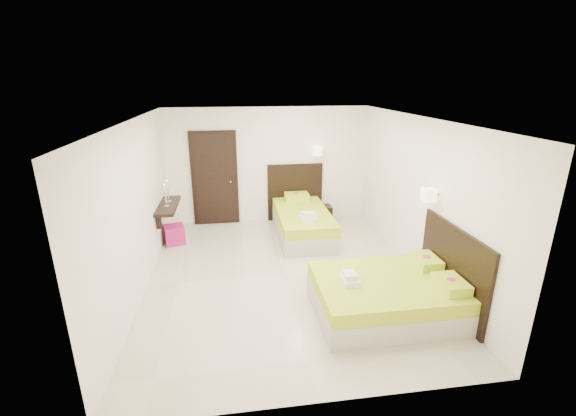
{
  "coord_description": "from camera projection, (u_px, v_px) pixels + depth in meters",
  "views": [
    {
      "loc": [
        -0.79,
        -5.78,
        3.16
      ],
      "look_at": [
        0.1,
        0.3,
        1.1
      ],
      "focal_mm": 24.0,
      "sensor_mm": 36.0,
      "label": 1
    }
  ],
  "objects": [
    {
      "name": "floor",
      "position": [
        285.0,
        275.0,
        6.54
      ],
      "size": [
        5.5,
        5.5,
        0.0
      ],
      "primitive_type": "plane",
      "color": "beige",
      "rests_on": "ground"
    },
    {
      "name": "bed_single",
      "position": [
        302.0,
        220.0,
        8.18
      ],
      "size": [
        1.28,
        2.13,
        1.76
      ],
      "color": "#BCB4A1",
      "rests_on": "ground"
    },
    {
      "name": "bed_double",
      "position": [
        391.0,
        293.0,
        5.42
      ],
      "size": [
        1.97,
        1.68,
        1.63
      ],
      "color": "#BCB4A1",
      "rests_on": "ground"
    },
    {
      "name": "nightstand",
      "position": [
        322.0,
        213.0,
        9.0
      ],
      "size": [
        0.41,
        0.37,
        0.36
      ],
      "primitive_type": "cube",
      "rotation": [
        0.0,
        0.0,
        -0.01
      ],
      "color": "black",
      "rests_on": "ground"
    },
    {
      "name": "ottoman",
      "position": [
        175.0,
        234.0,
        7.76
      ],
      "size": [
        0.46,
        0.46,
        0.37
      ],
      "primitive_type": "cube",
      "rotation": [
        0.0,
        0.0,
        0.26
      ],
      "color": "#A21561",
      "rests_on": "ground"
    },
    {
      "name": "door",
      "position": [
        215.0,
        179.0,
        8.57
      ],
      "size": [
        1.02,
        0.15,
        2.14
      ],
      "color": "black",
      "rests_on": "ground"
    },
    {
      "name": "console_shelf",
      "position": [
        168.0,
        206.0,
        7.49
      ],
      "size": [
        0.35,
        1.2,
        0.78
      ],
      "color": "black",
      "rests_on": "ground"
    }
  ]
}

